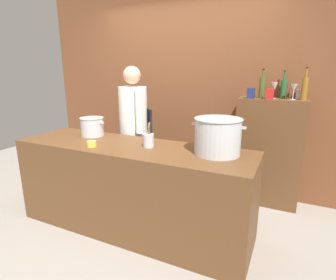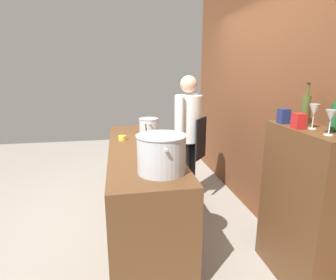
{
  "view_description": "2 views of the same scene",
  "coord_description": "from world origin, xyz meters",
  "px_view_note": "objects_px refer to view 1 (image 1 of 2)",
  "views": [
    {
      "loc": [
        1.4,
        -2.11,
        1.62
      ],
      "look_at": [
        0.25,
        0.32,
        0.91
      ],
      "focal_mm": 28.57,
      "sensor_mm": 36.0,
      "label": 1
    },
    {
      "loc": [
        2.96,
        -0.24,
        1.72
      ],
      "look_at": [
        0.0,
        0.31,
        0.96
      ],
      "focal_mm": 29.53,
      "sensor_mm": 36.0,
      "label": 2
    }
  ],
  "objects_px": {
    "chef": "(134,124)",
    "wine_glass_wide": "(294,88)",
    "spice_tin_red": "(270,94)",
    "spice_tin_silver": "(300,94)",
    "spice_tin_navy": "(251,93)",
    "stockpot_large": "(218,136)",
    "wine_bottle_olive": "(262,87)",
    "stockpot_small": "(92,127)",
    "utensil_crock": "(148,140)",
    "wine_bottle_green": "(283,88)",
    "wine_bottle_amber": "(305,88)",
    "butter_jar": "(92,144)",
    "wine_glass_short": "(274,87)"
  },
  "relations": [
    {
      "from": "utensil_crock",
      "to": "wine_bottle_amber",
      "type": "bearing_deg",
      "value": 41.63
    },
    {
      "from": "stockpot_small",
      "to": "utensil_crock",
      "type": "xyz_separation_m",
      "value": [
        0.79,
        -0.13,
        -0.03
      ]
    },
    {
      "from": "wine_bottle_olive",
      "to": "wine_glass_wide",
      "type": "distance_m",
      "value": 0.34
    },
    {
      "from": "wine_bottle_amber",
      "to": "spice_tin_navy",
      "type": "distance_m",
      "value": 0.56
    },
    {
      "from": "stockpot_large",
      "to": "wine_glass_wide",
      "type": "height_order",
      "value": "wine_glass_wide"
    },
    {
      "from": "utensil_crock",
      "to": "wine_bottle_green",
      "type": "height_order",
      "value": "wine_bottle_green"
    },
    {
      "from": "chef",
      "to": "utensil_crock",
      "type": "bearing_deg",
      "value": 171.21
    },
    {
      "from": "stockpot_large",
      "to": "spice_tin_red",
      "type": "distance_m",
      "value": 1.08
    },
    {
      "from": "wine_glass_short",
      "to": "spice_tin_silver",
      "type": "bearing_deg",
      "value": 20.24
    },
    {
      "from": "chef",
      "to": "wine_bottle_olive",
      "type": "distance_m",
      "value": 1.59
    },
    {
      "from": "chef",
      "to": "spice_tin_navy",
      "type": "distance_m",
      "value": 1.44
    },
    {
      "from": "spice_tin_red",
      "to": "spice_tin_silver",
      "type": "relative_size",
      "value": 1.06
    },
    {
      "from": "stockpot_large",
      "to": "wine_bottle_olive",
      "type": "xyz_separation_m",
      "value": [
        0.21,
        1.11,
        0.36
      ]
    },
    {
      "from": "stockpot_large",
      "to": "stockpot_small",
      "type": "bearing_deg",
      "value": 177.68
    },
    {
      "from": "spice_tin_silver",
      "to": "utensil_crock",
      "type": "bearing_deg",
      "value": -135.16
    },
    {
      "from": "wine_bottle_amber",
      "to": "spice_tin_silver",
      "type": "xyz_separation_m",
      "value": [
        -0.04,
        0.1,
        -0.08
      ]
    },
    {
      "from": "chef",
      "to": "butter_jar",
      "type": "bearing_deg",
      "value": 132.61
    },
    {
      "from": "stockpot_small",
      "to": "wine_glass_short",
      "type": "bearing_deg",
      "value": 29.84
    },
    {
      "from": "stockpot_small",
      "to": "butter_jar",
      "type": "distance_m",
      "value": 0.47
    },
    {
      "from": "utensil_crock",
      "to": "butter_jar",
      "type": "xyz_separation_m",
      "value": [
        -0.5,
        -0.22,
        -0.04
      ]
    },
    {
      "from": "stockpot_small",
      "to": "utensil_crock",
      "type": "relative_size",
      "value": 1.1
    },
    {
      "from": "wine_bottle_olive",
      "to": "spice_tin_navy",
      "type": "relative_size",
      "value": 2.74
    },
    {
      "from": "butter_jar",
      "to": "wine_glass_wide",
      "type": "xyz_separation_m",
      "value": [
        1.69,
        1.35,
        0.49
      ]
    },
    {
      "from": "stockpot_large",
      "to": "utensil_crock",
      "type": "bearing_deg",
      "value": -173.44
    },
    {
      "from": "spice_tin_red",
      "to": "stockpot_small",
      "type": "bearing_deg",
      "value": -152.01
    },
    {
      "from": "chef",
      "to": "wine_bottle_amber",
      "type": "relative_size",
      "value": 4.78
    },
    {
      "from": "wine_glass_wide",
      "to": "spice_tin_red",
      "type": "bearing_deg",
      "value": -164.96
    },
    {
      "from": "spice_tin_navy",
      "to": "butter_jar",
      "type": "bearing_deg",
      "value": -134.08
    },
    {
      "from": "wine_bottle_green",
      "to": "spice_tin_red",
      "type": "height_order",
      "value": "wine_bottle_green"
    },
    {
      "from": "spice_tin_navy",
      "to": "spice_tin_red",
      "type": "xyz_separation_m",
      "value": [
        0.21,
        -0.01,
        -0.0
      ]
    },
    {
      "from": "chef",
      "to": "stockpot_large",
      "type": "bearing_deg",
      "value": -164.9
    },
    {
      "from": "stockpot_small",
      "to": "utensil_crock",
      "type": "height_order",
      "value": "utensil_crock"
    },
    {
      "from": "chef",
      "to": "wine_bottle_olive",
      "type": "xyz_separation_m",
      "value": [
        1.41,
        0.58,
        0.46
      ]
    },
    {
      "from": "chef",
      "to": "spice_tin_navy",
      "type": "height_order",
      "value": "chef"
    },
    {
      "from": "wine_bottle_amber",
      "to": "spice_tin_red",
      "type": "xyz_separation_m",
      "value": [
        -0.34,
        -0.09,
        -0.07
      ]
    },
    {
      "from": "wine_glass_short",
      "to": "stockpot_large",
      "type": "bearing_deg",
      "value": -107.66
    },
    {
      "from": "utensil_crock",
      "to": "spice_tin_red",
      "type": "bearing_deg",
      "value": 47.95
    },
    {
      "from": "wine_glass_wide",
      "to": "spice_tin_silver",
      "type": "distance_m",
      "value": 0.16
    },
    {
      "from": "utensil_crock",
      "to": "wine_bottle_olive",
      "type": "height_order",
      "value": "wine_bottle_olive"
    },
    {
      "from": "chef",
      "to": "wine_glass_wide",
      "type": "xyz_separation_m",
      "value": [
        1.74,
        0.52,
        0.46
      ]
    },
    {
      "from": "chef",
      "to": "butter_jar",
      "type": "xyz_separation_m",
      "value": [
        0.05,
        -0.83,
        -0.04
      ]
    },
    {
      "from": "stockpot_small",
      "to": "spice_tin_red",
      "type": "bearing_deg",
      "value": 27.99
    },
    {
      "from": "chef",
      "to": "butter_jar",
      "type": "relative_size",
      "value": 18.46
    },
    {
      "from": "utensil_crock",
      "to": "spice_tin_navy",
      "type": "bearing_deg",
      "value": 54.91
    },
    {
      "from": "wine_bottle_amber",
      "to": "spice_tin_red",
      "type": "relative_size",
      "value": 3.04
    },
    {
      "from": "chef",
      "to": "spice_tin_silver",
      "type": "xyz_separation_m",
      "value": [
        1.81,
        0.65,
        0.39
      ]
    },
    {
      "from": "stockpot_small",
      "to": "spice_tin_red",
      "type": "relative_size",
      "value": 2.81
    },
    {
      "from": "chef",
      "to": "spice_tin_navy",
      "type": "relative_size",
      "value": 13.73
    },
    {
      "from": "stockpot_small",
      "to": "utensil_crock",
      "type": "distance_m",
      "value": 0.8
    },
    {
      "from": "spice_tin_navy",
      "to": "wine_bottle_amber",
      "type": "bearing_deg",
      "value": 8.67
    }
  ]
}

